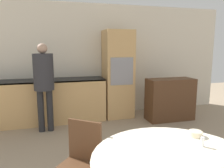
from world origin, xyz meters
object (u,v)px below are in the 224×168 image
at_px(sideboard, 170,99).
at_px(person_standing, 44,78).
at_px(bowl_near, 212,166).
at_px(bowl_far, 195,134).
at_px(chair_far_left, 80,160).
at_px(oven_unit, 118,74).

bearing_deg(sideboard, person_standing, 179.39).
xyz_separation_m(bowl_near, bowl_far, (0.26, 0.54, -0.00)).
height_order(sideboard, bowl_near, sideboard).
bearing_deg(chair_far_left, oven_unit, 104.28).
relative_size(bowl_near, bowl_far, 1.07).
bearing_deg(sideboard, oven_unit, 151.72).
bearing_deg(person_standing, sideboard, -0.61).
bearing_deg(person_standing, bowl_far, -59.56).
distance_m(oven_unit, bowl_far, 3.05).
bearing_deg(bowl_near, oven_unit, 83.49).
relative_size(oven_unit, bowl_far, 15.02).
relative_size(oven_unit, sideboard, 1.91).
height_order(oven_unit, chair_far_left, oven_unit).
height_order(oven_unit, sideboard, oven_unit).
bearing_deg(sideboard, bowl_far, -115.71).
bearing_deg(person_standing, oven_unit, 18.23).
bearing_deg(sideboard, bowl_near, -115.70).
bearing_deg(oven_unit, person_standing, -161.77).
xyz_separation_m(chair_far_left, person_standing, (-0.38, 2.18, 0.55)).
distance_m(person_standing, bowl_far, 2.92).
bearing_deg(oven_unit, bowl_far, -92.78).
bearing_deg(bowl_near, chair_far_left, 133.74).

